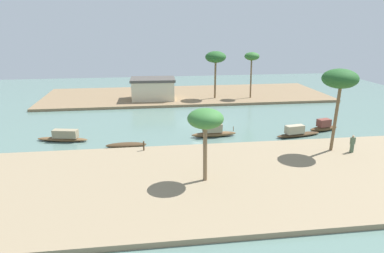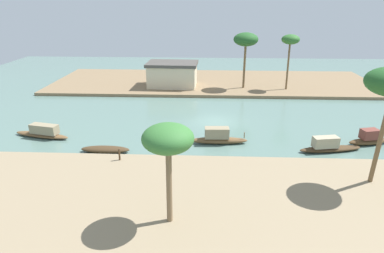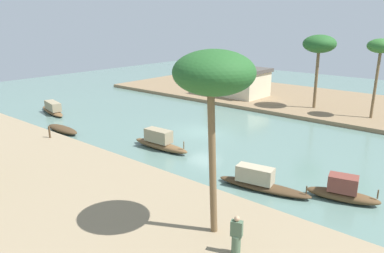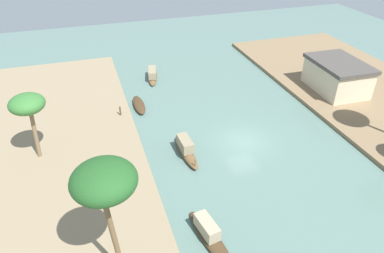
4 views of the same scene
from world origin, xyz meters
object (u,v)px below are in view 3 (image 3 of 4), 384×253
object	(u,v)px
sampan_near_left_bank	(53,109)
palm_tree_right_short	(381,48)
sampan_with_tall_canopy	(260,182)
palm_tree_left_far	(214,75)
sampan_foreground	(343,191)
mooring_post	(49,132)
palm_tree_right_tall	(319,45)
sampan_open_hull	(63,129)
sampan_downstream_large	(160,142)
riverside_building	(237,81)
person_on_near_bank	(236,237)

from	to	relation	value
sampan_near_left_bank	palm_tree_right_short	distance (m)	30.60
sampan_with_tall_canopy	palm_tree_left_far	distance (m)	8.58
sampan_foreground	palm_tree_right_short	xyz separation A→B (m)	(-3.32, 17.18, 6.04)
mooring_post	palm_tree_right_tall	distance (m)	25.51
palm_tree_right_short	sampan_open_hull	bearing A→B (deg)	-132.89
sampan_downstream_large	riverside_building	world-z (taller)	riverside_building
sampan_foreground	palm_tree_right_short	world-z (taller)	palm_tree_right_short
sampan_downstream_large	sampan_open_hull	world-z (taller)	sampan_downstream_large
mooring_post	palm_tree_left_far	world-z (taller)	palm_tree_left_far
sampan_foreground	riverside_building	size ratio (longest dim) A/B	0.55
sampan_with_tall_canopy	person_on_near_bank	world-z (taller)	person_on_near_bank
sampan_with_tall_canopy	sampan_foreground	distance (m)	4.17
mooring_post	palm_tree_left_far	xyz separation A→B (m)	(17.08, -2.49, 6.10)
sampan_downstream_large	palm_tree_right_short	bearing A→B (deg)	59.67
sampan_foreground	mooring_post	distance (m)	20.53
riverside_building	palm_tree_right_short	bearing A→B (deg)	-1.53
riverside_building	sampan_with_tall_canopy	bearing A→B (deg)	-51.61
sampan_downstream_large	palm_tree_right_short	distance (m)	20.79
sampan_foreground	sampan_open_hull	bearing A→B (deg)	173.71
palm_tree_right_tall	riverside_building	xyz separation A→B (m)	(-9.51, 0.55, -4.56)
sampan_foreground	sampan_downstream_large	distance (m)	12.66
sampan_foreground	palm_tree_left_far	xyz separation A→B (m)	(-2.92, -7.15, 6.41)
sampan_downstream_large	sampan_near_left_bank	world-z (taller)	sampan_downstream_large
mooring_post	riverside_building	bearing A→B (deg)	85.89
sampan_with_tall_canopy	palm_tree_left_far	bearing A→B (deg)	-90.55
sampan_with_tall_canopy	palm_tree_left_far	world-z (taller)	palm_tree_left_far
person_on_near_bank	palm_tree_right_short	size ratio (longest dim) A/B	0.23
sampan_downstream_large	palm_tree_right_tall	size ratio (longest dim) A/B	0.68
person_on_near_bank	riverside_building	xyz separation A→B (m)	(-17.03, 25.83, 0.90)
mooring_post	sampan_open_hull	bearing A→B (deg)	129.54
mooring_post	palm_tree_right_tall	bearing A→B (deg)	63.36
mooring_post	palm_tree_right_short	world-z (taller)	palm_tree_right_short
sampan_near_left_bank	riverside_building	xyz separation A→B (m)	(9.70, 17.89, 1.52)
sampan_near_left_bank	person_on_near_bank	size ratio (longest dim) A/B	3.37
mooring_post	person_on_near_bank	bearing A→B (deg)	-9.32
sampan_downstream_large	palm_tree_left_far	size ratio (longest dim) A/B	0.65
sampan_foreground	palm_tree_right_tall	size ratio (longest dim) A/B	0.52
person_on_near_bank	palm_tree_left_far	world-z (taller)	palm_tree_left_far
sampan_open_hull	palm_tree_right_short	xyz separation A→B (m)	(18.37, 19.78, 6.30)
sampan_downstream_large	mooring_post	xyz separation A→B (m)	(-7.34, -4.24, 0.26)
sampan_foreground	palm_tree_left_far	bearing A→B (deg)	-125.32
sampan_downstream_large	person_on_near_bank	world-z (taller)	person_on_near_bank
mooring_post	sampan_near_left_bank	bearing A→B (deg)	148.86
sampan_foreground	sampan_downstream_large	xyz separation A→B (m)	(-12.65, -0.41, 0.05)
mooring_post	palm_tree_left_far	size ratio (longest dim) A/B	0.12
palm_tree_left_far	riverside_building	size ratio (longest dim) A/B	1.10
sampan_near_left_bank	palm_tree_right_short	xyz separation A→B (m)	(24.74, 16.96, 6.07)
palm_tree_left_far	palm_tree_right_tall	xyz separation A→B (m)	(-5.93, 24.71, -0.36)
sampan_near_left_bank	riverside_building	world-z (taller)	riverside_building
person_on_near_bank	palm_tree_right_tall	xyz separation A→B (m)	(-7.52, 25.28, 5.47)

